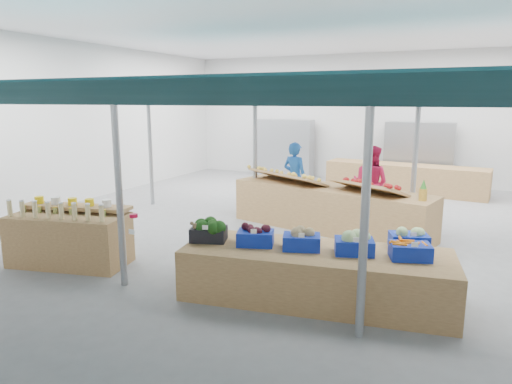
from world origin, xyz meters
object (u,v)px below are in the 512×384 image
Objects in this scene: vendor_right at (370,184)px; veg_counter at (315,275)px; vendor_left at (295,178)px; bottle_shelf at (71,237)px; fruit_counter at (329,209)px.

veg_counter is at bearing 105.57° from vendor_right.
vendor_left reaches higher than veg_counter.
vendor_right is (-0.21, 4.49, 0.51)m from veg_counter.
fruit_counter is (3.32, 3.81, 0.00)m from bottle_shelf.
vendor_left is (2.12, 4.91, 0.40)m from bottle_shelf.
bottle_shelf is at bearing 64.30° from vendor_right.
veg_counter is 4.52m from vendor_right.
bottle_shelf is 0.48× the size of fruit_counter.
vendor_left is at bearing 150.39° from fruit_counter.
fruit_counter is 2.50× the size of vendor_right.
vendor_left reaches higher than bottle_shelf.
vendor_left is at bearing 104.67° from veg_counter.
fruit_counter is (-0.81, 3.39, 0.11)m from veg_counter.
bottle_shelf is at bearing 79.57° from vendor_left.
fruit_counter is at bearing 150.39° from vendor_left.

